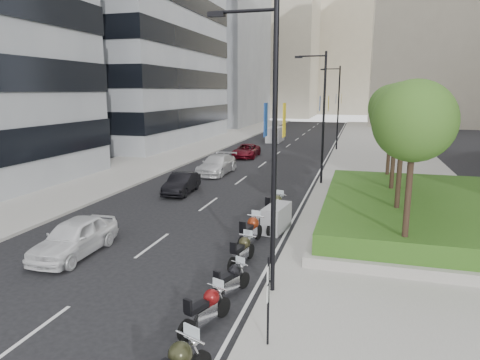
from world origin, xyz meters
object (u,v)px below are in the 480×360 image
at_px(lamp_post_2, 337,104).
at_px(motorcycle_3, 242,251).
at_px(motorcycle_4, 251,231).
at_px(motorcycle_2, 231,280).
at_px(car_a, 74,237).
at_px(parking_sign, 268,297).
at_px(motorcycle_1, 206,309).
at_px(car_b, 182,183).
at_px(car_d, 246,151).
at_px(motorcycle_5, 276,218).
at_px(car_c, 217,164).
at_px(lamp_post_0, 269,138).
at_px(motorcycle_6, 275,206).
at_px(delivery_van, 275,135).
at_px(lamp_post_1, 322,112).

relative_size(lamp_post_2, motorcycle_3, 4.36).
bearing_deg(motorcycle_4, motorcycle_2, -163.89).
relative_size(lamp_post_2, car_a, 2.08).
distance_m(parking_sign, motorcycle_1, 2.13).
relative_size(car_b, car_d, 0.85).
relative_size(parking_sign, motorcycle_4, 1.07).
height_order(motorcycle_1, car_a, car_a).
relative_size(motorcycle_5, car_c, 0.42).
bearing_deg(lamp_post_0, motorcycle_4, 111.33).
bearing_deg(lamp_post_0, parking_sign, -77.67).
bearing_deg(lamp_post_0, car_a, 171.63).
bearing_deg(motorcycle_5, parking_sign, -161.69).
bearing_deg(car_a, motorcycle_3, 5.84).
height_order(lamp_post_0, car_c, lamp_post_0).
xyz_separation_m(lamp_post_0, motorcycle_1, (-1.20, -2.45, -4.50)).
bearing_deg(lamp_post_2, motorcycle_3, -92.46).
bearing_deg(motorcycle_6, lamp_post_0, -153.61).
bearing_deg(lamp_post_2, car_a, -103.50).
height_order(motorcycle_1, motorcycle_4, motorcycle_4).
bearing_deg(motorcycle_2, lamp_post_0, -45.62).
distance_m(motorcycle_2, car_d, 29.08).
bearing_deg(lamp_post_0, delivery_van, 100.90).
bearing_deg(motorcycle_6, parking_sign, -152.89).
relative_size(lamp_post_0, parking_sign, 3.60).
distance_m(lamp_post_0, motorcycle_4, 6.31).
relative_size(lamp_post_2, motorcycle_4, 3.86).
bearing_deg(motorcycle_4, lamp_post_0, -149.09).
bearing_deg(lamp_post_1, motorcycle_2, -93.61).
height_order(motorcycle_2, motorcycle_6, motorcycle_6).
xyz_separation_m(lamp_post_0, motorcycle_5, (-0.93, 6.30, -4.45)).
bearing_deg(motorcycle_5, car_d, 27.18).
height_order(motorcycle_6, car_d, car_d).
height_order(motorcycle_4, car_c, car_c).
height_order(motorcycle_6, delivery_van, delivery_van).
height_order(motorcycle_3, motorcycle_4, motorcycle_4).
relative_size(lamp_post_0, motorcycle_1, 4.46).
height_order(lamp_post_1, motorcycle_3, lamp_post_1).
distance_m(lamp_post_0, car_c, 21.03).
xyz_separation_m(lamp_post_1, parking_sign, (0.66, -20.00, -3.61)).
distance_m(parking_sign, motorcycle_4, 7.57).
bearing_deg(parking_sign, motorcycle_2, 124.54).
bearing_deg(motorcycle_5, lamp_post_0, -162.96).
relative_size(motorcycle_1, car_c, 0.40).
bearing_deg(car_b, motorcycle_6, -32.01).
bearing_deg(lamp_post_2, lamp_post_1, -90.00).
relative_size(lamp_post_0, motorcycle_6, 4.08).
relative_size(motorcycle_4, car_c, 0.46).
height_order(lamp_post_0, lamp_post_2, same).
bearing_deg(parking_sign, motorcycle_4, 107.67).
relative_size(lamp_post_2, motorcycle_6, 4.08).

